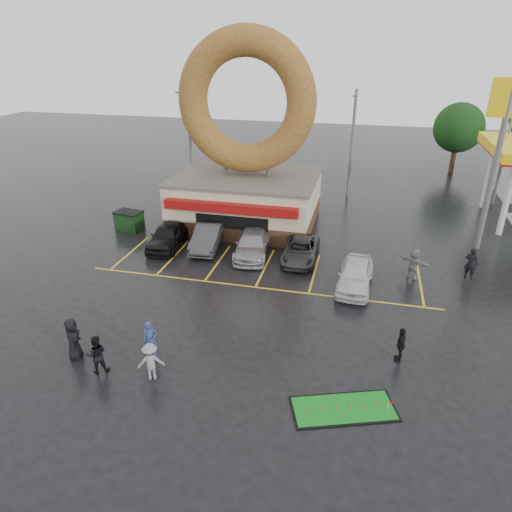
% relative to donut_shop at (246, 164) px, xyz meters
% --- Properties ---
extents(ground, '(120.00, 120.00, 0.00)m').
position_rel_donut_shop_xyz_m(ground, '(3.00, -12.97, -4.46)').
color(ground, black).
rests_on(ground, ground).
extents(donut_shop, '(10.20, 8.70, 13.50)m').
position_rel_donut_shop_xyz_m(donut_shop, '(0.00, 0.00, 0.00)').
color(donut_shop, '#472B19').
rests_on(donut_shop, ground).
extents(shell_sign, '(2.20, 0.36, 10.60)m').
position_rel_donut_shop_xyz_m(shell_sign, '(16.00, -0.97, 2.91)').
color(shell_sign, slate).
rests_on(shell_sign, ground).
extents(streetlight_left, '(0.40, 2.21, 9.00)m').
position_rel_donut_shop_xyz_m(streetlight_left, '(-7.00, 6.95, 0.32)').
color(streetlight_left, slate).
rests_on(streetlight_left, ground).
extents(streetlight_mid, '(0.40, 2.21, 9.00)m').
position_rel_donut_shop_xyz_m(streetlight_mid, '(7.00, 7.95, 0.32)').
color(streetlight_mid, slate).
rests_on(streetlight_mid, ground).
extents(streetlight_right, '(0.40, 2.21, 9.00)m').
position_rel_donut_shop_xyz_m(streetlight_right, '(19.00, 8.95, 0.32)').
color(streetlight_right, slate).
rests_on(streetlight_right, ground).
extents(tree_far_d, '(4.90, 4.90, 7.00)m').
position_rel_donut_shop_xyz_m(tree_far_d, '(17.00, 19.03, 0.07)').
color(tree_far_d, '#332114').
rests_on(tree_far_d, ground).
extents(car_black, '(2.19, 4.77, 1.58)m').
position_rel_donut_shop_xyz_m(car_black, '(-3.97, -5.51, -3.67)').
color(car_black, black).
rests_on(car_black, ground).
extents(car_dgrey, '(2.07, 4.83, 1.55)m').
position_rel_donut_shop_xyz_m(car_dgrey, '(-1.32, -4.97, -3.69)').
color(car_dgrey, '#333336').
rests_on(car_dgrey, ground).
extents(car_silver, '(2.65, 5.21, 1.45)m').
position_rel_donut_shop_xyz_m(car_silver, '(1.77, -5.38, -3.74)').
color(car_silver, '#949498').
rests_on(car_silver, ground).
extents(car_grey, '(2.20, 4.59, 1.26)m').
position_rel_donut_shop_xyz_m(car_grey, '(4.88, -5.41, -3.83)').
color(car_grey, '#323234').
rests_on(car_grey, ground).
extents(car_white, '(2.05, 4.57, 1.52)m').
position_rel_donut_shop_xyz_m(car_white, '(8.36, -8.25, -3.70)').
color(car_white, silver).
rests_on(car_white, ground).
extents(person_blue, '(0.76, 0.67, 1.74)m').
position_rel_donut_shop_xyz_m(person_blue, '(0.07, -16.60, -3.59)').
color(person_blue, navy).
rests_on(person_blue, ground).
extents(person_blackjkt, '(1.05, 0.97, 1.72)m').
position_rel_donut_shop_xyz_m(person_blackjkt, '(-1.62, -18.04, -3.60)').
color(person_blackjkt, black).
rests_on(person_blackjkt, ground).
extents(person_hoodie, '(1.24, 1.00, 1.67)m').
position_rel_donut_shop_xyz_m(person_hoodie, '(0.72, -17.92, -3.63)').
color(person_hoodie, gray).
rests_on(person_hoodie, ground).
extents(person_bystander, '(0.90, 1.09, 1.92)m').
position_rel_donut_shop_xyz_m(person_bystander, '(-3.10, -17.43, -3.50)').
color(person_bystander, black).
rests_on(person_bystander, ground).
extents(person_cameraman, '(0.39, 0.94, 1.60)m').
position_rel_donut_shop_xyz_m(person_cameraman, '(10.53, -14.29, -3.66)').
color(person_cameraman, black).
rests_on(person_cameraman, ground).
extents(person_walker_near, '(1.75, 1.35, 1.85)m').
position_rel_donut_shop_xyz_m(person_walker_near, '(11.56, -6.32, -3.54)').
color(person_walker_near, gray).
rests_on(person_walker_near, ground).
extents(person_walker_far, '(0.82, 0.70, 1.89)m').
position_rel_donut_shop_xyz_m(person_walker_far, '(14.74, -5.56, -3.52)').
color(person_walker_far, black).
rests_on(person_walker_far, ground).
extents(dumpster, '(1.96, 1.45, 1.30)m').
position_rel_donut_shop_xyz_m(dumpster, '(-7.91, -3.38, -3.81)').
color(dumpster, '#173B16').
rests_on(dumpster, ground).
extents(putting_green, '(4.23, 2.90, 0.49)m').
position_rel_donut_shop_xyz_m(putting_green, '(8.42, -17.83, -4.43)').
color(putting_green, black).
rests_on(putting_green, ground).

